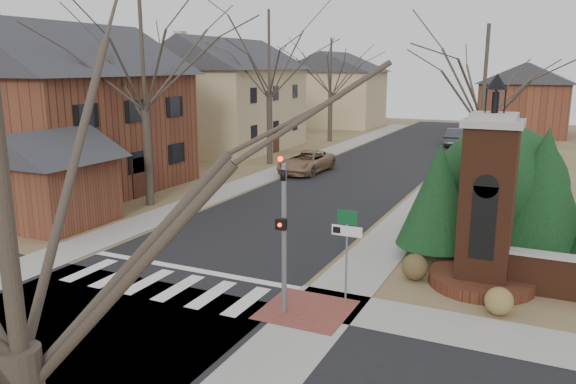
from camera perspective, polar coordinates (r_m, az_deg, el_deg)
The scene contains 27 objects.
ground at distance 17.60m, azimuth -14.21°, elevation -10.04°, with size 120.00×120.00×0.00m, color brown.
main_street at distance 36.61m, azimuth 7.96°, elevation 2.08°, with size 8.00×70.00×0.01m, color black.
cross_street at distance 15.63m, azimuth -21.33°, elevation -13.56°, with size 120.00×8.00×0.01m, color black.
crosswalk_zone at distance 18.17m, azimuth -12.61°, elevation -9.19°, with size 8.00×2.20×0.02m, color silver.
stop_bar at distance 19.29m, azimuth -9.88°, elevation -7.75°, with size 8.00×0.35×0.02m, color silver.
sidewalk_right_main at distance 35.47m, azimuth 16.01°, elevation 1.37°, with size 2.00×60.00×0.02m, color gray.
sidewalk_left at distance 38.43m, azimuth 0.54°, elevation 2.71°, with size 2.00×60.00×0.02m, color gray.
curb_apron at distance 16.05m, azimuth 1.89°, elevation -11.89°, with size 2.40×2.40×0.02m, color brown.
traffic_signal_pole at distance 14.98m, azimuth -0.45°, elevation -3.19°, with size 0.28×0.41×4.50m.
sign_post at distance 15.95m, azimuth 5.97°, elevation -4.65°, with size 0.90×0.07×2.75m.
brick_gate_monument at distance 18.07m, azimuth 19.47°, elevation -2.54°, with size 3.20×3.20×6.47m.
house_brick_left at distance 32.56m, azimuth -21.48°, elevation 8.27°, with size 9.80×11.80×9.42m.
house_stucco_left at distance 46.21m, azimuth -6.37°, elevation 10.04°, with size 9.80×12.80×9.28m.
garage_left at distance 25.85m, azimuth -22.93°, elevation 1.78°, with size 4.80×4.80×4.29m.
house_distant_left at distance 64.53m, azimuth 4.71°, elevation 10.51°, with size 10.80×8.80×8.53m.
house_distant_right at distance 60.55m, azimuth 22.94°, elevation 8.86°, with size 8.80×8.80×7.30m.
evergreen_near at distance 20.19m, azimuth 15.02°, elevation -0.29°, with size 2.80×2.80×4.10m.
evergreen_mid at distance 21.03m, azimuth 24.53°, elevation 0.33°, with size 3.40×3.40×4.70m.
evergreen_mass at distance 22.40m, azimuth 20.72°, elevation 0.84°, with size 4.80×4.80×4.80m, color black.
bare_tree_0 at distance 27.69m, azimuth -14.64°, elevation 14.40°, with size 8.05×8.05×11.15m.
bare_tree_1 at distance 38.65m, azimuth -1.95°, elevation 14.70°, with size 8.40×8.40×11.64m.
bare_tree_2 at distance 50.74m, azimuth 4.39°, elevation 13.06°, with size 7.35×7.35×10.19m.
bare_tree_3 at distance 28.59m, azimuth 19.47°, elevation 12.01°, with size 7.00×7.00×9.70m.
pickup_truck at distance 35.84m, azimuth 1.87°, elevation 3.08°, with size 2.30×4.98×1.39m, color #906D4E.
distant_car at distance 50.03m, azimuth 16.79°, elevation 5.36°, with size 1.59×4.56×1.50m, color #363A3F.
dry_shrub_left at distance 18.48m, azimuth 12.77°, elevation -7.44°, with size 0.84×0.84×0.84m, color brown.
dry_shrub_right at distance 16.69m, azimuth 20.64°, elevation -10.34°, with size 0.78×0.78×0.78m, color olive.
Camera 1 is at (10.51, -12.43, 6.70)m, focal length 35.00 mm.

